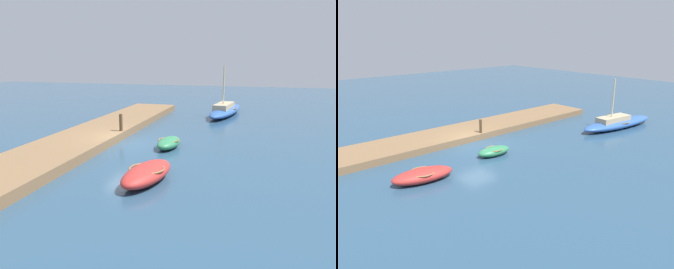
% 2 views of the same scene
% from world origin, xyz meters
% --- Properties ---
extents(ground_plane, '(84.00, 84.00, 0.00)m').
position_xyz_m(ground_plane, '(0.00, 0.00, 0.00)').
color(ground_plane, navy).
extents(dock_platform, '(26.86, 3.70, 0.47)m').
position_xyz_m(dock_platform, '(0.00, -2.51, 0.23)').
color(dock_platform, brown).
rests_on(dock_platform, ground_plane).
extents(rowboat_red, '(3.48, 1.86, 0.73)m').
position_xyz_m(rowboat_red, '(5.71, 3.04, 0.38)').
color(rowboat_red, '#B72D28').
rests_on(rowboat_red, ground_plane).
extents(dinghy_green, '(2.40, 1.23, 0.60)m').
position_xyz_m(dinghy_green, '(0.35, 2.48, 0.31)').
color(dinghy_green, '#2D7A4C').
rests_on(dinghy_green, ground_plane).
extents(sailboat_blue, '(8.00, 2.82, 4.16)m').
position_xyz_m(sailboat_blue, '(-11.53, 4.23, 0.46)').
color(sailboat_blue, '#2D569E').
rests_on(sailboat_blue, ground_plane).
extents(mooring_post_west, '(0.20, 0.20, 1.03)m').
position_xyz_m(mooring_post_west, '(-1.16, -0.91, 0.99)').
color(mooring_post_west, '#47331E').
rests_on(mooring_post_west, dock_platform).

